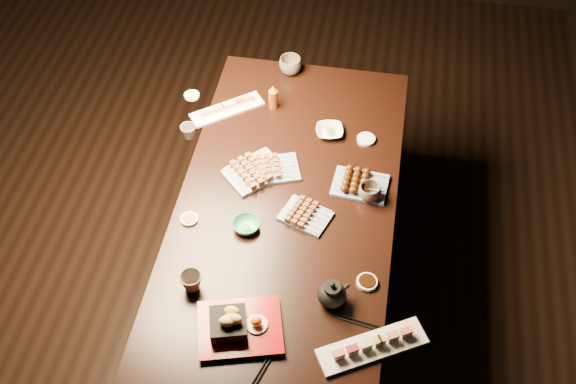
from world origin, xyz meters
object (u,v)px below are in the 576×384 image
object	(u,v)px
sushi_platter_near	(372,344)
teacup_mid_right	(369,192)
sushi_platter_far	(227,107)
yakitori_plate_right	(306,213)
yakitori_plate_left	(273,166)
edamame_bowl_green	(246,226)
edamame_bowl_cream	(329,131)
tempura_tray	(240,322)
dining_table	(286,257)
teacup_near_left	(191,282)
teacup_far_left	(189,132)
condiment_bottle	(273,97)
teacup_far_right	(290,65)
teapot	(332,292)
yakitori_plate_center	(255,169)

from	to	relation	value
sushi_platter_near	teacup_mid_right	bearing A→B (deg)	66.98
sushi_platter_near	sushi_platter_far	size ratio (longest dim) A/B	1.15
yakitori_plate_right	yakitori_plate_left	world-z (taller)	yakitori_plate_left
yakitori_plate_right	edamame_bowl_green	xyz separation A→B (m)	(-0.23, -0.10, -0.01)
edamame_bowl_cream	yakitori_plate_left	bearing A→B (deg)	-128.54
tempura_tray	teacup_mid_right	bearing A→B (deg)	45.13
dining_table	teacup_near_left	xyz separation A→B (m)	(-0.28, -0.46, 0.41)
teacup_far_left	condiment_bottle	world-z (taller)	condiment_bottle
dining_table	teacup_far_right	distance (m)	0.94
yakitori_plate_left	teacup_far_right	world-z (taller)	teacup_far_right
teapot	dining_table	bearing A→B (deg)	83.98
yakitori_plate_right	teacup_near_left	distance (m)	0.55
teacup_near_left	condiment_bottle	bearing A→B (deg)	83.33
edamame_bowl_cream	teacup_mid_right	bearing A→B (deg)	-58.64
edamame_bowl_green	edamame_bowl_cream	distance (m)	0.64
teapot	teacup_near_left	bearing A→B (deg)	147.85
sushi_platter_far	teacup_near_left	size ratio (longest dim) A/B	4.06
teapot	yakitori_plate_center	bearing A→B (deg)	89.42
teacup_near_left	condiment_bottle	size ratio (longest dim) A/B	0.65
teacup_mid_right	sushi_platter_far	bearing A→B (deg)	149.03
dining_table	teapot	bearing A→B (deg)	-75.87
teacup_far_right	sushi_platter_far	bearing A→B (deg)	-127.67
edamame_bowl_green	teapot	bearing A→B (deg)	-36.30
teapot	condiment_bottle	world-z (taller)	condiment_bottle
edamame_bowl_cream	teacup_mid_right	distance (m)	0.41
edamame_bowl_green	teacup_far_right	size ratio (longest dim) A/B	1.02
teacup_near_left	edamame_bowl_green	bearing A→B (deg)	65.35
yakitori_plate_center	yakitori_plate_left	size ratio (longest dim) A/B	1.10
yakitori_plate_center	teacup_far_right	bearing A→B (deg)	41.70
teacup_mid_right	tempura_tray	bearing A→B (deg)	-119.61
edamame_bowl_cream	teacup_mid_right	size ratio (longest dim) A/B	1.34
teacup_near_left	teacup_far_left	distance (m)	0.80
condiment_bottle	sushi_platter_near	bearing A→B (deg)	-63.97
teacup_near_left	teacup_far_right	bearing A→B (deg)	83.05
dining_table	sushi_platter_far	bearing A→B (deg)	109.98
tempura_tray	teacup_far_right	xyz separation A→B (m)	(-0.06, 1.44, -0.01)
yakitori_plate_left	teacup_near_left	xyz separation A→B (m)	(-0.19, -0.64, 0.01)
sushi_platter_far	teacup_far_right	world-z (taller)	teacup_far_right
edamame_bowl_cream	condiment_bottle	distance (m)	0.31
condiment_bottle	teacup_far_right	bearing A→B (deg)	81.92
sushi_platter_far	tempura_tray	xyz separation A→B (m)	(0.30, -1.12, 0.03)
dining_table	teapot	distance (m)	0.66
teacup_mid_right	yakitori_plate_left	bearing A→B (deg)	168.79
sushi_platter_near	condiment_bottle	xyz separation A→B (m)	(-0.57, 1.17, 0.04)
sushi_platter_far	yakitori_plate_left	xyz separation A→B (m)	(0.28, -0.34, 0.01)
teacup_mid_right	teapot	world-z (taller)	teapot
sushi_platter_far	tempura_tray	world-z (taller)	tempura_tray
yakitori_plate_left	condiment_bottle	xyz separation A→B (m)	(-0.07, 0.39, 0.04)
yakitori_plate_left	teapot	world-z (taller)	teapot
yakitori_plate_right	teapot	xyz separation A→B (m)	(0.16, -0.38, 0.03)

